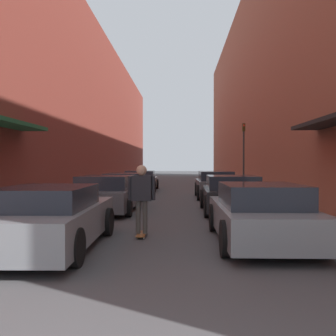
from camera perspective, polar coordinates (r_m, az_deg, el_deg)
The scene contains 14 objects.
ground at distance 22.26m, azimuth 0.86°, elevation -3.70°, with size 115.06×115.06×0.00m, color #424244.
curb_strip_left at distance 27.85m, azimuth -7.52°, elevation -2.68°, with size 1.80×52.30×0.12m.
curb_strip_right at distance 27.72m, azimuth 9.74°, elevation -2.70°, with size 1.80×52.30×0.12m.
building_row_left at distance 28.68m, azimuth -13.33°, elevation 8.42°, with size 4.90×52.30×11.13m.
building_row_right at distance 28.73m, azimuth 15.64°, elevation 11.74°, with size 4.90×52.30×14.43m.
parked_car_left_0 at distance 7.97m, azimuth -17.60°, elevation -7.27°, with size 1.99×4.43×1.27m.
parked_car_left_1 at distance 13.40m, azimuth -9.28°, elevation -4.00°, with size 2.06×4.07×1.29m.
parked_car_left_2 at distance 18.36m, azimuth -6.52°, elevation -2.76°, with size 2.08×4.76×1.24m.
parked_car_left_3 at distance 23.69m, azimuth -4.21°, elevation -1.95°, with size 2.09×4.38×1.25m.
parked_car_right_0 at distance 8.39m, azimuth 13.81°, elevation -6.82°, with size 1.95×4.25×1.29m.
parked_car_right_1 at distance 13.26m, azimuth 9.64°, elevation -3.97°, with size 2.04×3.99×1.30m.
parked_car_right_2 at distance 18.59m, azimuth 7.22°, elevation -2.57°, with size 1.92×4.01×1.33m.
skateboarder at distance 8.82m, azimuth -4.05°, elevation -3.77°, with size 0.64×0.78×1.68m.
traffic_light at distance 22.06m, azimuth 11.45°, elevation 2.74°, with size 0.16×0.22×3.89m.
Camera 1 is at (0.46, -1.27, 1.73)m, focal length 40.00 mm.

